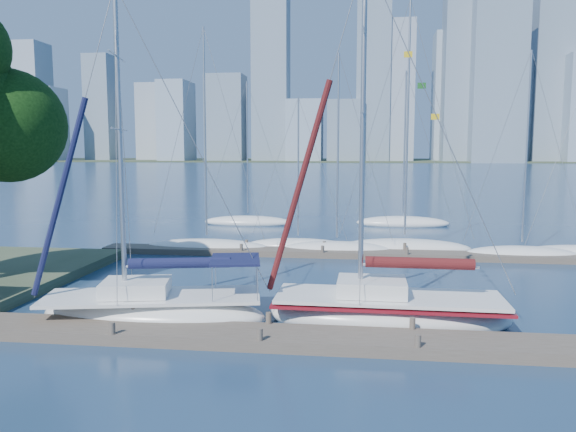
# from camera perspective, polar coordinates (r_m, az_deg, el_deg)

# --- Properties ---
(ground) EXTENTS (700.00, 700.00, 0.00)m
(ground) POSITION_cam_1_polar(r_m,az_deg,el_deg) (19.55, -2.40, -12.76)
(ground) COLOR #162E49
(ground) RESTS_ON ground
(near_dock) EXTENTS (26.00, 2.00, 0.40)m
(near_dock) POSITION_cam_1_polar(r_m,az_deg,el_deg) (19.48, -2.40, -12.20)
(near_dock) COLOR #50463A
(near_dock) RESTS_ON ground
(far_dock) EXTENTS (30.00, 1.80, 0.36)m
(far_dock) POSITION_cam_1_polar(r_m,az_deg,el_deg) (34.77, 5.27, -3.80)
(far_dock) COLOR #50463A
(far_dock) RESTS_ON ground
(far_shore) EXTENTS (800.00, 100.00, 1.50)m
(far_shore) POSITION_cam_1_polar(r_m,az_deg,el_deg) (338.24, 6.68, 5.58)
(far_shore) COLOR #38472D
(far_shore) RESTS_ON ground
(sailboat_navy) EXTENTS (9.15, 4.55, 12.99)m
(sailboat_navy) POSITION_cam_1_polar(r_m,az_deg,el_deg) (22.18, -13.59, -7.94)
(sailboat_navy) COLOR white
(sailboat_navy) RESTS_ON ground
(sailboat_maroon) EXTENTS (9.15, 3.13, 14.00)m
(sailboat_maroon) POSITION_cam_1_polar(r_m,az_deg,el_deg) (21.66, 10.13, -8.04)
(sailboat_maroon) COLOR white
(sailboat_maroon) RESTS_ON ground
(bg_boat_0) EXTENTS (8.52, 4.30, 14.51)m
(bg_boat_0) POSITION_cam_1_polar(r_m,az_deg,el_deg) (36.93, -8.22, -3.07)
(bg_boat_0) COLOR white
(bg_boat_0) RESTS_ON ground
(bg_boat_1) EXTENTS (7.16, 4.04, 10.19)m
(bg_boat_1) POSITION_cam_1_polar(r_m,az_deg,el_deg) (37.48, 1.03, -2.95)
(bg_boat_1) COLOR white
(bg_boat_1) RESTS_ON ground
(bg_boat_2) EXTENTS (7.11, 2.78, 12.76)m
(bg_boat_2) POSITION_cam_1_polar(r_m,az_deg,el_deg) (35.81, 4.99, -3.35)
(bg_boat_2) COLOR white
(bg_boat_2) RESTS_ON ground
(bg_boat_3) EXTENTS (8.74, 3.83, 16.13)m
(bg_boat_3) POSITION_cam_1_polar(r_m,az_deg,el_deg) (36.91, 11.75, -3.10)
(bg_boat_3) COLOR white
(bg_boat_3) RESTS_ON ground
(bg_boat_4) EXTENTS (7.13, 3.90, 12.63)m
(bg_boat_4) POSITION_cam_1_polar(r_m,az_deg,el_deg) (36.80, 22.65, -3.58)
(bg_boat_4) COLOR white
(bg_boat_4) RESTS_ON ground
(bg_boat_6) EXTENTS (7.95, 2.90, 12.69)m
(bg_boat_6) POSITION_cam_1_polar(r_m,az_deg,el_deg) (49.36, -4.09, -0.57)
(bg_boat_6) COLOR white
(bg_boat_6) RESTS_ON ground
(bg_boat_7) EXTENTS (8.09, 2.93, 13.52)m
(bg_boat_7) POSITION_cam_1_polar(r_m,az_deg,el_deg) (49.47, 11.57, -0.65)
(bg_boat_7) COLOR white
(bg_boat_7) RESTS_ON ground
(skyline) EXTENTS (503.80, 51.31, 107.65)m
(skyline) POSITION_cam_1_polar(r_m,az_deg,el_deg) (310.74, 11.26, 11.96)
(skyline) COLOR #8295A8
(skyline) RESTS_ON ground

